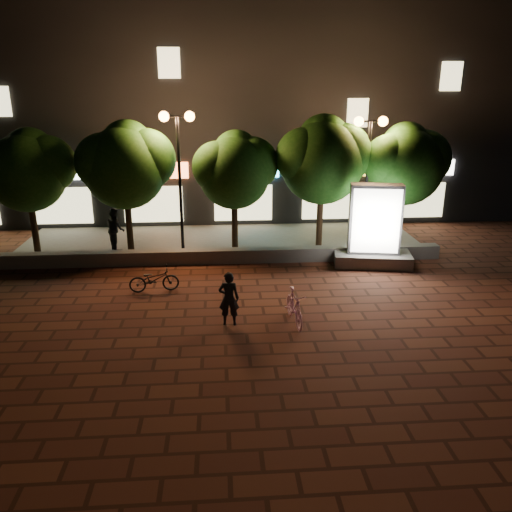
{
  "coord_description": "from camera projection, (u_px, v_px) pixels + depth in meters",
  "views": [
    {
      "loc": [
        -0.07,
        -13.48,
        6.08
      ],
      "look_at": [
        1.03,
        1.5,
        1.05
      ],
      "focal_mm": 35.6,
      "sensor_mm": 36.0,
      "label": 1
    }
  ],
  "objects": [
    {
      "name": "tree_far_left",
      "position": [
        28.0,
        168.0,
        18.32
      ],
      "size": [
        3.36,
        2.8,
        4.63
      ],
      "color": "black",
      "rests_on": "sidewalk"
    },
    {
      "name": "street_lamp_left",
      "position": [
        178.0,
        147.0,
        18.22
      ],
      "size": [
        1.26,
        0.36,
        5.18
      ],
      "color": "black",
      "rests_on": "sidewalk"
    },
    {
      "name": "sidewalk",
      "position": [
        222.0,
        242.0,
        20.82
      ],
      "size": [
        16.0,
        5.0,
        0.08
      ],
      "primitive_type": "cube",
      "color": "slate",
      "rests_on": "ground"
    },
    {
      "name": "scooter_pink",
      "position": [
        294.0,
        307.0,
        13.59
      ],
      "size": [
        0.61,
        1.6,
        0.94
      ],
      "primitive_type": "imported",
      "rotation": [
        0.0,
        0.0,
        0.11
      ],
      "color": "pink",
      "rests_on": "ground"
    },
    {
      "name": "rider",
      "position": [
        229.0,
        299.0,
        13.43
      ],
      "size": [
        0.57,
        0.4,
        1.5
      ],
      "primitive_type": "imported",
      "rotation": [
        0.0,
        0.0,
        3.06
      ],
      "color": "black",
      "rests_on": "ground"
    },
    {
      "name": "tree_left",
      "position": [
        126.0,
        163.0,
        18.51
      ],
      "size": [
        3.6,
        3.0,
        4.89
      ],
      "color": "black",
      "rests_on": "sidewalk"
    },
    {
      "name": "ad_kiosk",
      "position": [
        374.0,
        233.0,
        17.89
      ],
      "size": [
        2.88,
        1.79,
        2.91
      ],
      "color": "slate",
      "rests_on": "ground"
    },
    {
      "name": "building_block",
      "position": [
        218.0,
        109.0,
        25.38
      ],
      "size": [
        28.0,
        8.12,
        11.3
      ],
      "color": "black",
      "rests_on": "ground"
    },
    {
      "name": "tree_right",
      "position": [
        323.0,
        157.0,
        18.98
      ],
      "size": [
        3.72,
        3.1,
        5.07
      ],
      "color": "black",
      "rests_on": "sidewalk"
    },
    {
      "name": "tree_mid",
      "position": [
        235.0,
        168.0,
        18.87
      ],
      "size": [
        3.24,
        2.7,
        4.5
      ],
      "color": "black",
      "rests_on": "sidewalk"
    },
    {
      "name": "scooter_parked",
      "position": [
        154.0,
        279.0,
        15.73
      ],
      "size": [
        1.58,
        0.72,
        0.8
      ],
      "primitive_type": "imported",
      "rotation": [
        0.0,
        0.0,
        1.69
      ],
      "color": "black",
      "rests_on": "ground"
    },
    {
      "name": "ground",
      "position": [
        224.0,
        308.0,
        14.68
      ],
      "size": [
        80.0,
        80.0,
        0.0
      ],
      "primitive_type": "plane",
      "color": "#522719",
      "rests_on": "ground"
    },
    {
      "name": "tree_far_right",
      "position": [
        406.0,
        162.0,
        19.27
      ],
      "size": [
        3.48,
        2.9,
        4.76
      ],
      "color": "black",
      "rests_on": "sidewalk"
    },
    {
      "name": "retaining_wall",
      "position": [
        223.0,
        256.0,
        18.38
      ],
      "size": [
        16.0,
        0.45,
        0.5
      ],
      "primitive_type": "cube",
      "color": "slate",
      "rests_on": "ground"
    },
    {
      "name": "street_lamp_right",
      "position": [
        369.0,
        149.0,
        18.75
      ],
      "size": [
        1.26,
        0.36,
        4.98
      ],
      "color": "black",
      "rests_on": "sidewalk"
    },
    {
      "name": "pedestrian",
      "position": [
        115.0,
        229.0,
        19.45
      ],
      "size": [
        0.92,
        0.99,
        1.63
      ],
      "primitive_type": "imported",
      "rotation": [
        0.0,
        0.0,
        2.07
      ],
      "color": "black",
      "rests_on": "sidewalk"
    }
  ]
}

